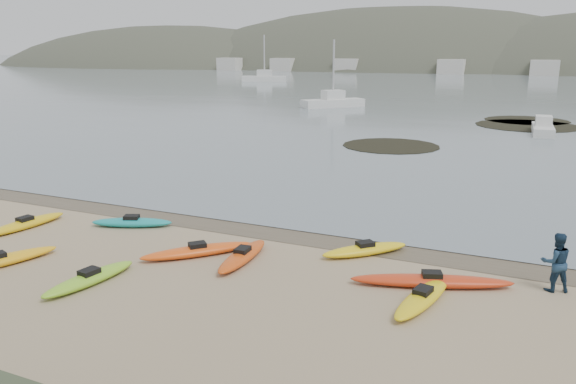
% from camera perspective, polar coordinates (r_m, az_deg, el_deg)
% --- Properties ---
extents(ground, '(600.00, 600.00, 0.00)m').
position_cam_1_polar(ground, '(21.46, 0.00, -3.88)').
color(ground, tan).
rests_on(ground, ground).
extents(wet_sand, '(60.00, 60.00, 0.00)m').
position_cam_1_polar(wet_sand, '(21.20, -0.33, -4.10)').
color(wet_sand, brown).
rests_on(wet_sand, ground).
extents(water, '(1200.00, 1200.00, 0.00)m').
position_cam_1_polar(water, '(318.76, 23.34, 11.96)').
color(water, slate).
rests_on(water, ground).
extents(kayaks, '(22.30, 10.75, 0.34)m').
position_cam_1_polar(kayaks, '(18.24, -7.25, -6.79)').
color(kayaks, red).
rests_on(kayaks, ground).
extents(person_east, '(1.02, 0.92, 1.73)m').
position_cam_1_polar(person_east, '(17.67, 25.56, -6.44)').
color(person_east, navy).
rests_on(person_east, ground).
extents(kelp_mats, '(16.42, 27.01, 0.04)m').
position_cam_1_polar(kelp_mats, '(52.57, 20.70, 6.09)').
color(kelp_mats, black).
rests_on(kelp_mats, water).
extents(moored_boats, '(111.57, 89.03, 1.32)m').
position_cam_1_polar(moored_boats, '(99.38, 18.08, 10.07)').
color(moored_boats, silver).
rests_on(moored_boats, ground).
extents(far_town, '(199.00, 5.00, 4.00)m').
position_cam_1_polar(far_town, '(163.67, 23.97, 11.46)').
color(far_town, beige).
rests_on(far_town, ground).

